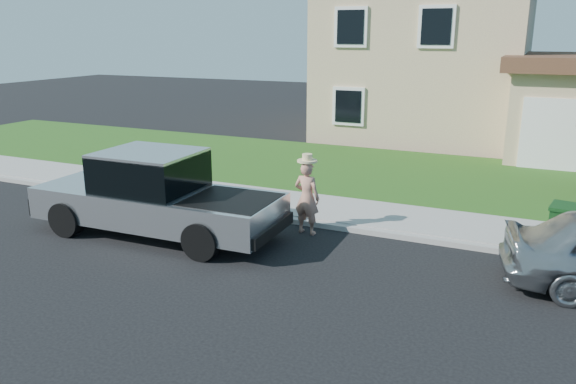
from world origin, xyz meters
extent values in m
plane|color=black|center=(0.00, 0.00, 0.00)|extent=(80.00, 80.00, 0.00)
cube|color=gray|center=(1.00, 2.90, 0.06)|extent=(40.00, 0.20, 0.12)
cube|color=gray|center=(1.00, 4.00, 0.07)|extent=(40.00, 2.00, 0.15)
cube|color=#1B4C15|center=(1.00, 8.50, 0.05)|extent=(40.00, 7.00, 0.10)
cube|color=tan|center=(0.00, 17.00, 3.20)|extent=(8.00, 9.00, 6.40)
cube|color=white|center=(-2.20, 12.45, 4.60)|extent=(1.30, 0.10, 1.50)
cube|color=white|center=(1.00, 12.45, 4.60)|extent=(1.30, 0.10, 1.50)
cube|color=black|center=(-2.20, 12.45, 1.60)|extent=(1.30, 0.10, 1.50)
cylinder|color=black|center=(-4.62, 0.01, 0.39)|extent=(0.79, 0.31, 0.79)
cylinder|color=black|center=(-4.66, 1.81, 0.39)|extent=(0.79, 0.31, 0.79)
cylinder|color=black|center=(-1.14, 0.08, 0.39)|extent=(0.79, 0.31, 0.79)
cylinder|color=black|center=(-1.18, 1.89, 0.39)|extent=(0.79, 0.31, 0.79)
cube|color=silver|center=(-2.83, 0.95, 0.68)|extent=(5.64, 2.08, 0.71)
cube|color=black|center=(-2.97, 0.94, 1.42)|extent=(2.10, 1.87, 0.83)
cube|color=silver|center=(-2.97, 0.94, 1.86)|extent=(2.10, 1.87, 0.08)
cube|color=black|center=(-0.96, 0.99, 1.01)|extent=(1.80, 1.71, 0.06)
cube|color=black|center=(-5.65, 0.89, 0.54)|extent=(0.16, 1.87, 0.39)
cube|color=black|center=(0.00, 1.01, 0.49)|extent=(0.16, 1.87, 0.25)
cube|color=black|center=(-3.78, 1.99, 1.33)|extent=(0.12, 0.22, 0.18)
imported|color=tan|center=(0.19, 2.37, 0.83)|extent=(0.65, 0.46, 1.67)
cylinder|color=beige|center=(0.19, 2.37, 1.69)|extent=(0.45, 0.45, 0.04)
cylinder|color=beige|center=(0.19, 2.37, 1.76)|extent=(0.22, 0.22, 0.16)
cube|color=#0E3311|center=(5.43, 3.10, 0.60)|extent=(0.63, 0.70, 0.90)
cube|color=#0E3311|center=(5.43, 3.10, 1.08)|extent=(0.69, 0.76, 0.07)
camera|label=1|loc=(4.74, -8.75, 4.38)|focal=35.00mm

